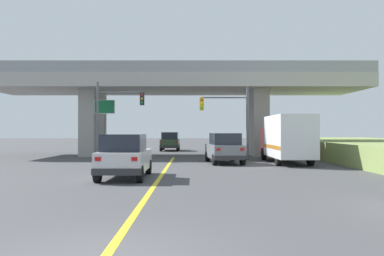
{
  "coord_description": "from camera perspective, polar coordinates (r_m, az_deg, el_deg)",
  "views": [
    {
      "loc": [
        1.5,
        -6.62,
        2.18
      ],
      "look_at": [
        1.4,
        20.44,
        2.37
      ],
      "focal_mm": 36.78,
      "sensor_mm": 36.0,
      "label": 1
    }
  ],
  "objects": [
    {
      "name": "suv_lead",
      "position": [
        18.36,
        -9.51,
        -4.04
      ],
      "size": [
        2.04,
        4.4,
        2.02
      ],
      "color": "silver",
      "rests_on": "ground"
    },
    {
      "name": "lane_divider_stripe",
      "position": [
        19.53,
        -4.22,
        -6.8
      ],
      "size": [
        0.2,
        25.45,
        0.01
      ],
      "primitive_type": "cube",
      "color": "yellow",
      "rests_on": "ground"
    },
    {
      "name": "ground",
      "position": [
        35.0,
        -2.26,
        -3.97
      ],
      "size": [
        160.0,
        160.0,
        0.0
      ],
      "primitive_type": "plane",
      "color": "#424244"
    },
    {
      "name": "suv_crossing",
      "position": [
        26.38,
        4.92,
        -2.94
      ],
      "size": [
        2.45,
        4.47,
        2.02
      ],
      "rotation": [
        0.0,
        0.0,
        0.1
      ],
      "color": "slate",
      "rests_on": "ground"
    },
    {
      "name": "overpass_bridge",
      "position": [
        35.11,
        -2.25,
        5.28
      ],
      "size": [
        32.42,
        8.04,
        7.74
      ],
      "color": "#A8A59E",
      "rests_on": "ground"
    },
    {
      "name": "traffic_signal_farside",
      "position": [
        30.26,
        -11.15,
        2.51
      ],
      "size": [
        3.61,
        0.36,
        5.89
      ],
      "color": "#56595E",
      "rests_on": "ground"
    },
    {
      "name": "sedan_oncoming",
      "position": [
        43.17,
        -2.99,
        -1.95
      ],
      "size": [
        2.01,
        4.48,
        2.02
      ],
      "color": "#2D4C33",
      "rests_on": "ground"
    },
    {
      "name": "traffic_signal_nearside",
      "position": [
        29.41,
        5.83,
        2.06
      ],
      "size": [
        3.66,
        0.36,
        5.42
      ],
      "color": "#56595E",
      "rests_on": "ground"
    },
    {
      "name": "highway_sign",
      "position": [
        33.27,
        -12.36,
        2.11
      ],
      "size": [
        1.69,
        0.17,
        4.89
      ],
      "color": "#56595E",
      "rests_on": "ground"
    },
    {
      "name": "box_truck",
      "position": [
        27.2,
        13.76,
        -1.47
      ],
      "size": [
        2.33,
        7.33,
        3.18
      ],
      "color": "red",
      "rests_on": "ground"
    }
  ]
}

